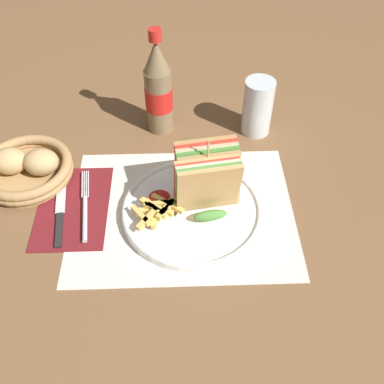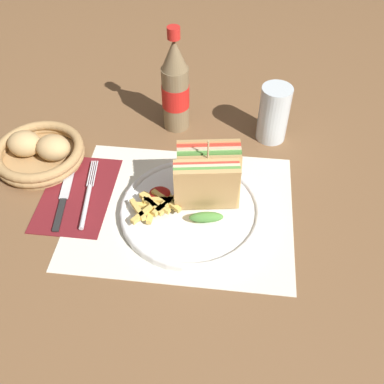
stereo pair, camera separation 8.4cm
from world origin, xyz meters
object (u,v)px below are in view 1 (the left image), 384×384
(plate_main, at_px, (192,210))
(bread_basket, at_px, (26,168))
(knife, at_px, (60,206))
(coke_bottle_near, at_px, (158,89))
(fork, at_px, (85,211))
(club_sandwich, at_px, (207,179))
(glass_near, at_px, (258,107))

(plate_main, xyz_separation_m, bread_basket, (-0.33, 0.11, 0.01))
(knife, bearing_deg, coke_bottle_near, 45.03)
(knife, bearing_deg, plate_main, -12.04)
(plate_main, relative_size, bread_basket, 1.44)
(plate_main, xyz_separation_m, fork, (-0.20, 0.01, -0.00))
(fork, xyz_separation_m, coke_bottle_near, (0.14, 0.26, 0.09))
(club_sandwich, relative_size, bread_basket, 0.81)
(glass_near, distance_m, bread_basket, 0.50)
(club_sandwich, bearing_deg, plate_main, -145.80)
(coke_bottle_near, height_order, glass_near, coke_bottle_near)
(plate_main, relative_size, fork, 1.48)
(knife, relative_size, coke_bottle_near, 0.83)
(fork, distance_m, bread_basket, 0.17)
(plate_main, bearing_deg, fork, 177.99)
(knife, relative_size, bread_basket, 1.07)
(coke_bottle_near, bearing_deg, club_sandwich, -69.50)
(club_sandwich, xyz_separation_m, knife, (-0.28, 0.00, -0.07))
(coke_bottle_near, bearing_deg, plate_main, -76.38)
(club_sandwich, xyz_separation_m, coke_bottle_near, (-0.09, 0.25, 0.03))
(fork, height_order, coke_bottle_near, coke_bottle_near)
(knife, relative_size, glass_near, 1.56)
(plate_main, height_order, club_sandwich, club_sandwich)
(plate_main, relative_size, glass_near, 2.08)
(coke_bottle_near, distance_m, glass_near, 0.22)
(plate_main, relative_size, knife, 1.34)
(knife, height_order, glass_near, glass_near)
(plate_main, relative_size, club_sandwich, 1.76)
(plate_main, bearing_deg, glass_near, 58.54)
(knife, bearing_deg, bread_basket, 124.58)
(fork, height_order, glass_near, glass_near)
(plate_main, distance_m, knife, 0.25)
(coke_bottle_near, xyz_separation_m, glass_near, (0.21, -0.02, -0.04))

